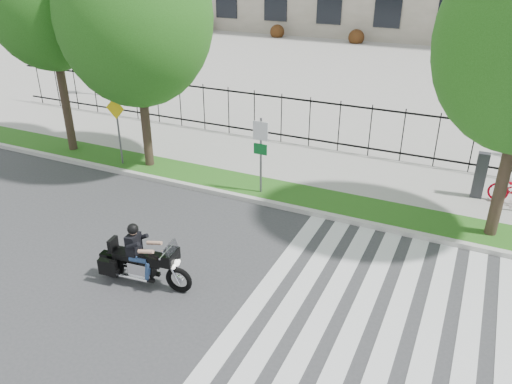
% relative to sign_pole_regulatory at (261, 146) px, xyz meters
% --- Properties ---
extents(ground, '(120.00, 120.00, 0.00)m').
position_rel_sign_pole_regulatory_xyz_m(ground, '(-0.01, -4.58, -1.74)').
color(ground, '#363739').
rests_on(ground, ground).
extents(curb, '(60.00, 0.20, 0.15)m').
position_rel_sign_pole_regulatory_xyz_m(curb, '(-0.01, -0.48, -1.66)').
color(curb, '#BAB8AF').
rests_on(curb, ground).
extents(grass_verge, '(60.00, 1.50, 0.15)m').
position_rel_sign_pole_regulatory_xyz_m(grass_verge, '(-0.01, 0.37, -1.66)').
color(grass_verge, '#1B5A16').
rests_on(grass_verge, ground).
extents(sidewalk, '(60.00, 3.50, 0.15)m').
position_rel_sign_pole_regulatory_xyz_m(sidewalk, '(-0.01, 2.87, -1.66)').
color(sidewalk, '#A19E97').
rests_on(sidewalk, ground).
extents(plaza, '(80.00, 34.00, 0.10)m').
position_rel_sign_pole_regulatory_xyz_m(plaza, '(-0.01, 20.42, -1.69)').
color(plaza, '#A19E97').
rests_on(plaza, ground).
extents(crosswalk_stripes, '(5.70, 8.00, 0.01)m').
position_rel_sign_pole_regulatory_xyz_m(crosswalk_stripes, '(4.82, -4.58, -1.73)').
color(crosswalk_stripes, silver).
rests_on(crosswalk_stripes, ground).
extents(iron_fence, '(30.00, 0.06, 2.00)m').
position_rel_sign_pole_regulatory_xyz_m(iron_fence, '(-0.01, 4.62, -0.59)').
color(iron_fence, black).
rests_on(iron_fence, sidewalk).
extents(lamp_post_left, '(1.06, 0.70, 4.25)m').
position_rel_sign_pole_regulatory_xyz_m(lamp_post_left, '(-12.01, 7.42, 1.47)').
color(lamp_post_left, black).
rests_on(lamp_post_left, ground).
extents(street_tree_1, '(5.07, 5.07, 8.07)m').
position_rel_sign_pole_regulatory_xyz_m(street_tree_1, '(-4.65, 0.37, 3.55)').
color(street_tree_1, '#33251B').
rests_on(street_tree_1, grass_verge).
extents(sign_pole_regulatory, '(0.50, 0.09, 2.50)m').
position_rel_sign_pole_regulatory_xyz_m(sign_pole_regulatory, '(0.00, 0.00, 0.00)').
color(sign_pole_regulatory, '#59595B').
rests_on(sign_pole_regulatory, grass_verge).
extents(sign_pole_warning, '(0.78, 0.09, 2.49)m').
position_rel_sign_pole_regulatory_xyz_m(sign_pole_warning, '(-5.61, 0.00, 0.00)').
color(sign_pole_warning, '#59595B').
rests_on(sign_pole_warning, grass_verge).
extents(motorcycle_rider, '(2.54, 0.83, 1.96)m').
position_rel_sign_pole_regulatory_xyz_m(motorcycle_rider, '(-0.57, -5.49, -1.09)').
color(motorcycle_rider, black).
rests_on(motorcycle_rider, ground).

